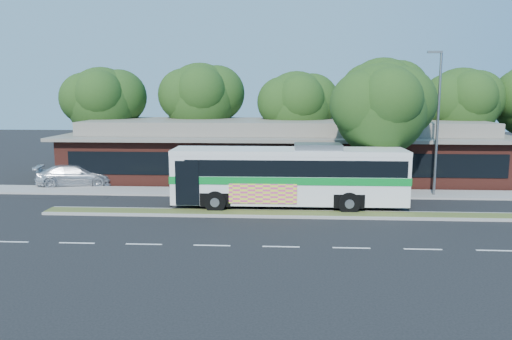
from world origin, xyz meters
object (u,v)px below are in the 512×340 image
Objects in this scene: sedan at (76,175)px; sidewalk_tree at (387,108)px; lamp_post at (437,119)px; transit_bus at (290,172)px.

sedan is 21.73m from sidewalk_tree.
lamp_post is at bearing -107.04° from sedan.
transit_bus is 7.79m from sidewalk_tree.
sedan is at bearing 173.54° from sidewalk_tree.
sidewalk_tree reaches higher than sedan.
sidewalk_tree is at bearing -108.27° from sedan.
transit_bus is (-9.16, -3.60, -2.84)m from lamp_post.
lamp_post is at bearing 3.07° from sidewalk_tree.
sedan is 0.64× the size of sidewalk_tree.
sidewalk_tree is at bearing 29.21° from transit_bus.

